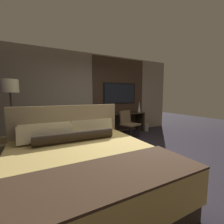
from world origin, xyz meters
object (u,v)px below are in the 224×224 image
Objects in this scene: floor_lamp at (10,92)px; book at (111,113)px; desk_chair at (128,121)px; vase_tall at (139,107)px; bed at (83,167)px; tv at (120,93)px; waste_bin at (146,127)px; desk at (123,119)px.

book is (2.87, 0.85, -0.69)m from floor_lamp.
desk_chair is 2.15× the size of vase_tall.
floor_lamp is at bearing 167.30° from desk_chair.
desk_chair reaches higher than book.
bed is at bearing -60.90° from floor_lamp.
book is at bearing 174.06° from vase_tall.
floor_lamp is (-3.33, -1.05, -0.02)m from tv.
waste_bin is (4.28, 0.65, -1.30)m from floor_lamp.
desk is 0.82m from vase_tall.
desk_chair is 0.51× the size of floor_lamp.
tv reaches higher than vase_tall.
book is at bearing 171.90° from waste_bin.
book is at bearing 101.64° from desk_chair.
tv is at bearing 51.41° from bed.
book is (-1.14, 0.12, -0.19)m from vase_tall.
book is at bearing 16.52° from floor_lamp.
tv reaches higher than waste_bin.
desk is at bearing 169.15° from waste_bin.
desk_chair is 0.71m from book.
desk is 0.58m from desk_chair.
bed is at bearing -130.78° from desk.
waste_bin is (1.09, 0.38, -0.38)m from desk_chair.
book is 0.92× the size of waste_bin.
waste_bin is at bearing 37.37° from bed.
floor_lamp reaches higher than book.
bed is 3.86m from tv.
bed is 8.51× the size of book.
desk is 3.98× the size of vase_tall.
bed reaches higher than book.
desk_chair is (-0.14, -0.56, 0.02)m from desk.
bed is at bearing -142.63° from waste_bin.
bed is 4.10m from waste_bin.
desk is 3.56m from floor_lamp.
floor_lamp reaches higher than desk.
bed is at bearing -124.41° from book.
tv is (2.30, 2.89, 1.11)m from bed.
tv is 0.78× the size of floor_lamp.
desk_chair is at bearing -99.98° from tv.
vase_tall is at bearing 12.29° from desk_chair.
desk_chair is at bearing -60.86° from book.
floor_lamp is at bearing -165.97° from desk.
desk is 0.95× the size of floor_lamp.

